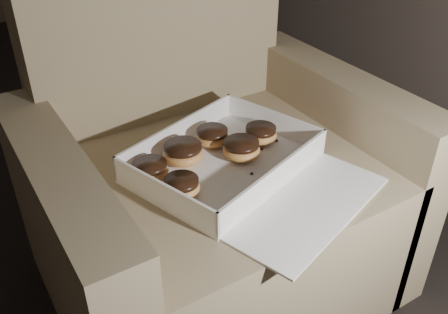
% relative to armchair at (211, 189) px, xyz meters
% --- Properties ---
extents(armchair, '(0.79, 0.67, 0.83)m').
position_rel_armchair_xyz_m(armchair, '(0.00, 0.00, 0.00)').
color(armchair, '#857155').
rests_on(armchair, floor).
extents(bakery_box, '(0.48, 0.52, 0.06)m').
position_rel_armchair_xyz_m(bakery_box, '(0.00, -0.11, 0.12)').
color(bakery_box, white).
rests_on(bakery_box, armchair).
extents(donut_a, '(0.08, 0.08, 0.04)m').
position_rel_armchair_xyz_m(donut_a, '(-0.16, -0.04, 0.14)').
color(donut_a, '#D8894B').
rests_on(donut_a, bakery_box).
extents(donut_b, '(0.08, 0.08, 0.04)m').
position_rel_armchair_xyz_m(donut_b, '(0.04, -0.07, 0.14)').
color(donut_b, '#D8894B').
rests_on(donut_b, bakery_box).
extents(donut_c, '(0.07, 0.07, 0.04)m').
position_rel_armchair_xyz_m(donut_c, '(-0.14, -0.12, 0.14)').
color(donut_c, '#D8894B').
rests_on(donut_c, bakery_box).
extents(donut_d, '(0.09, 0.09, 0.04)m').
position_rel_armchair_xyz_m(donut_d, '(-0.08, -0.02, 0.14)').
color(donut_d, '#D8894B').
rests_on(donut_d, bakery_box).
extents(donut_e, '(0.08, 0.08, 0.04)m').
position_rel_armchair_xyz_m(donut_e, '(0.01, 0.01, 0.14)').
color(donut_e, '#D8894B').
rests_on(donut_e, bakery_box).
extents(donut_f, '(0.07, 0.07, 0.04)m').
position_rel_armchair_xyz_m(donut_f, '(0.11, -0.04, 0.14)').
color(donut_f, '#D8894B').
rests_on(donut_f, bakery_box).
extents(crumb_a, '(0.01, 0.01, 0.00)m').
position_rel_armchair_xyz_m(crumb_a, '(0.02, -0.14, 0.12)').
color(crumb_a, black).
rests_on(crumb_a, bakery_box).
extents(crumb_b, '(0.01, 0.01, 0.00)m').
position_rel_armchair_xyz_m(crumb_b, '(0.14, -0.06, 0.12)').
color(crumb_b, black).
rests_on(crumb_b, bakery_box).
extents(crumb_c, '(0.01, 0.01, 0.00)m').
position_rel_armchair_xyz_m(crumb_c, '(0.15, -0.05, 0.12)').
color(crumb_c, black).
rests_on(crumb_c, bakery_box).
extents(crumb_d, '(0.01, 0.01, 0.00)m').
position_rel_armchair_xyz_m(crumb_d, '(0.09, -0.07, 0.12)').
color(crumb_d, black).
rests_on(crumb_d, bakery_box).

